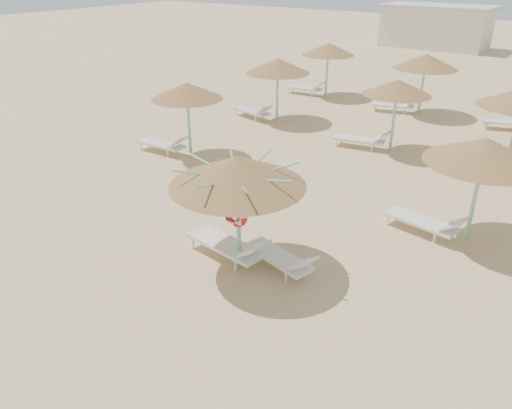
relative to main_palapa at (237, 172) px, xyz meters
The scene contains 6 objects.
ground 2.40m from the main_palapa, behind, with size 120.00×120.00×0.00m, color #D2B380.
main_palapa is the anchor object (origin of this frame).
lounger_main_a 1.99m from the main_palapa, behind, with size 2.31×0.96×0.81m.
lounger_main_b 2.27m from the main_palapa, 19.26° to the left, with size 2.05×1.06×0.72m.
palapa_field 10.76m from the main_palapa, 94.04° to the left, with size 14.20×14.00×2.72m.
service_hut 35.58m from the main_palapa, 100.43° to the left, with size 8.40×4.40×3.25m.
Camera 1 is at (6.51, -7.92, 6.48)m, focal length 35.00 mm.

